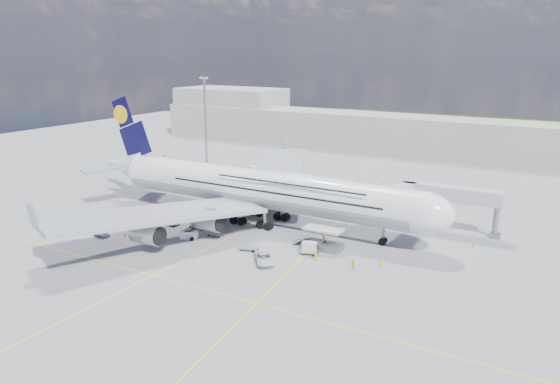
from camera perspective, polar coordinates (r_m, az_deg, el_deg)
The scene contains 32 objects.
ground at distance 98.66m, azimuth -5.18°, elevation -4.70°, with size 300.00×300.00×0.00m, color gray.
taxi_line_main at distance 98.66m, azimuth -5.18°, elevation -4.69°, with size 0.25×220.00×0.01m, color yellow.
taxi_line_cross at distance 84.32m, azimuth -13.14°, elevation -8.50°, with size 120.00×0.25×0.01m, color yellow.
taxi_line_diag at distance 100.09m, azimuth 4.74°, elevation -4.40°, with size 0.25×100.00×0.01m, color yellow.
airliner at distance 104.47m, azimuth -1.98°, elevation 0.40°, with size 77.26×79.15×23.71m.
jet_bridge at distance 102.88m, azimuth 15.46°, elevation -0.37°, with size 18.80×12.10×8.50m.
cargo_loader at distance 92.49m, azimuth 4.42°, elevation -5.20°, with size 8.53×3.20×3.67m.
light_mast at distance 154.33m, azimuth -7.80°, elevation 7.33°, with size 3.00×0.70×25.50m.
terminal at distance 181.00m, azimuth 12.50°, elevation 5.89°, with size 180.00×16.00×12.00m, color #B2AD9E.
hangar at distance 216.44m, azimuth -5.08°, elevation 8.38°, with size 40.00×22.00×18.00m, color #B2AD9E.
tree_line at distance 217.94m, azimuth 26.33°, elevation 5.64°, with size 160.00×6.00×8.00m, color #193814.
dolly_row_a at distance 103.54m, azimuth -18.15°, elevation -3.87°, with size 2.99×1.72×1.84m.
dolly_row_b at distance 103.63m, azimuth -8.53°, elevation -3.61°, with size 3.77×2.59×0.50m.
dolly_row_c at distance 99.33m, azimuth -6.74°, elevation -4.41°, with size 2.81×1.54×0.41m.
dolly_back at distance 106.90m, azimuth -11.34°, elevation -3.18°, with size 3.57×2.36×0.48m.
dolly_nose_far at distance 90.10m, azimuth 3.08°, elevation -5.84°, with size 3.59×2.66×2.03m.
dolly_nose_near at distance 92.02m, azimuth -3.27°, elevation -5.88°, with size 3.41×2.32×0.46m.
baggage_tug at distance 98.33m, azimuth -9.48°, elevation -4.39°, with size 3.36×2.50×1.90m.
catering_truck_inner at distance 124.01m, azimuth 2.37°, elevation 0.30°, with size 6.92×3.79×3.90m.
catering_truck_outer at distance 139.89m, azimuth -2.40°, elevation 1.88°, with size 6.42×4.75×3.53m.
service_van at distance 86.45m, azimuth -1.70°, elevation -6.95°, with size 2.61×5.66×1.57m, color silver.
crew_nose at distance 86.28m, azimuth 10.57°, elevation -7.27°, with size 0.55×0.36×1.52m, color #DDF91A.
crew_loader at distance 84.56m, azimuth 7.62°, elevation -7.53°, with size 0.84×0.65×1.73m, color #D6FF1A.
crew_wing at distance 105.85m, azimuth -9.40°, elevation -3.04°, with size 0.90×0.37×1.53m, color #CAE618.
crew_van at distance 87.71m, azimuth 3.71°, elevation -6.63°, with size 0.80×0.52×1.63m, color #D5E718.
crew_tug at distance 99.54m, azimuth -9.16°, elevation -4.18°, with size 0.99×0.57×1.54m, color #B2FF1A.
cone_nose at distance 99.05m, azimuth 19.55°, elevation -5.29°, with size 0.40×0.40×0.50m.
cone_wing_left_inner at distance 116.86m, azimuth 0.03°, elevation -1.41°, with size 0.38×0.38×0.48m.
cone_wing_left_outer at distance 126.93m, azimuth 0.30°, elevation -0.09°, with size 0.42×0.42×0.54m.
cone_wing_right_inner at distance 104.27m, azimuth -6.08°, elevation -3.48°, with size 0.46×0.46×0.58m.
cone_wing_right_outer at distance 102.46m, azimuth -15.86°, elevation -4.30°, with size 0.46×0.46×0.59m.
cone_tail at distance 124.57m, azimuth -13.52°, elevation -0.80°, with size 0.38×0.38×0.48m.
Camera 1 is at (54.34, -75.57, 32.71)m, focal length 35.00 mm.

